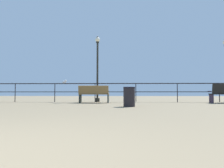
% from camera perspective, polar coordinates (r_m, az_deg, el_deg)
% --- Properties ---
extents(pier_railing, '(18.52, 0.05, 1.08)m').
position_cam_1_polar(pier_railing, '(10.57, -5.22, -1.22)').
color(pier_railing, black).
rests_on(pier_railing, ground_plane).
extents(bench_near_left, '(1.59, 0.73, 0.89)m').
position_cam_1_polar(bench_near_left, '(9.67, -5.60, -2.82)').
color(bench_near_left, brown).
rests_on(bench_near_left, ground_plane).
extents(lamppost_center, '(0.27, 0.27, 3.88)m').
position_cam_1_polar(lamppost_center, '(10.90, -4.48, 5.17)').
color(lamppost_center, black).
rests_on(lamppost_center, ground_plane).
extents(seagull_on_rail, '(0.36, 0.27, 0.19)m').
position_cam_1_polar(seagull_on_rail, '(10.94, -14.39, 0.69)').
color(seagull_on_rail, silver).
rests_on(seagull_on_rail, pier_railing).
extents(trash_bin, '(0.46, 0.46, 0.75)m').
position_cam_1_polar(trash_bin, '(7.07, 5.30, -3.92)').
color(trash_bin, black).
rests_on(trash_bin, ground_plane).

